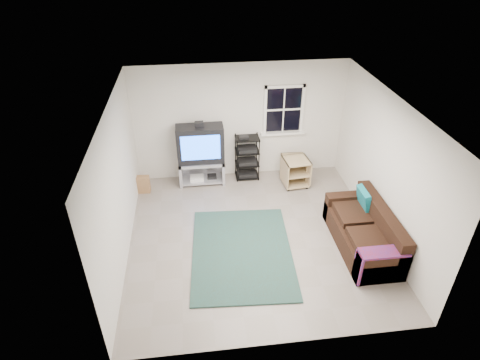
{
  "coord_description": "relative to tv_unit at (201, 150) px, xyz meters",
  "views": [
    {
      "loc": [
        -0.98,
        -5.69,
        4.91
      ],
      "look_at": [
        -0.23,
        0.4,
        1.01
      ],
      "focal_mm": 30.0,
      "sensor_mm": 36.0,
      "label": 1
    }
  ],
  "objects": [
    {
      "name": "tv_unit",
      "position": [
        0.0,
        0.0,
        0.0
      ],
      "size": [
        1.0,
        0.5,
        1.47
      ],
      "color": "#A7A7AF",
      "rests_on": "ground"
    },
    {
      "name": "side_table_right",
      "position": [
        2.05,
        -0.14,
        -0.48
      ],
      "size": [
        0.53,
        0.55,
        0.59
      ],
      "rotation": [
        0.0,
        0.0,
        -0.03
      ],
      "color": "tan",
      "rests_on": "ground"
    },
    {
      "name": "sofa",
      "position": [
        2.78,
        -2.52,
        -0.5
      ],
      "size": [
        0.84,
        1.89,
        0.87
      ],
      "color": "black",
      "rests_on": "ground"
    },
    {
      "name": "room",
      "position": [
        1.84,
        0.24,
        0.67
      ],
      "size": [
        4.6,
        4.62,
        4.6
      ],
      "color": "slate",
      "rests_on": "ground"
    },
    {
      "name": "av_rack",
      "position": [
        1.03,
        0.06,
        -0.35
      ],
      "size": [
        0.52,
        0.38,
        1.05
      ],
      "color": "black",
      "rests_on": "ground"
    },
    {
      "name": "paper_bag",
      "position": [
        -1.27,
        -0.26,
        -0.62
      ],
      "size": [
        0.27,
        0.18,
        0.38
      ],
      "primitive_type": "cube",
      "rotation": [
        0.0,
        0.0,
        -0.06
      ],
      "color": "#9B6D45",
      "rests_on": "ground"
    },
    {
      "name": "shag_rug",
      "position": [
        0.6,
        -2.43,
        -0.79
      ],
      "size": [
        1.89,
        2.5,
        0.03
      ],
      "primitive_type": "cube",
      "rotation": [
        0.0,
        0.0,
        -0.06
      ],
      "color": "#2E2114",
      "rests_on": "ground"
    },
    {
      "name": "side_table_left",
      "position": [
        2.04,
        -0.33,
        -0.47
      ],
      "size": [
        0.59,
        0.59,
        0.63
      ],
      "rotation": [
        0.0,
        0.0,
        0.1
      ],
      "color": "tan",
      "rests_on": "ground"
    }
  ]
}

